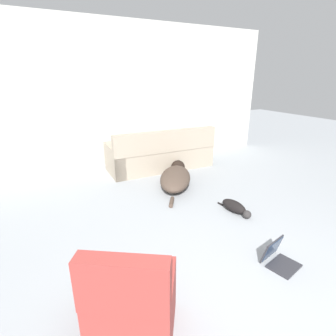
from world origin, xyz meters
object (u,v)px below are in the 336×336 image
couch (161,155)px  side_chair (133,304)px  dog (176,177)px  cat (235,207)px  laptop_open (277,256)px

couch → side_chair: bearing=62.5°
couch → dog: size_ratio=1.52×
cat → couch: bearing=174.8°
cat → laptop_open: bearing=-26.3°
couch → side_chair: side_chair is taller
cat → laptop_open: laptop_open is taller
couch → side_chair: (-1.73, -3.16, 0.02)m
couch → side_chair: size_ratio=2.51×
side_chair → couch: bearing=-86.0°
dog → laptop_open: 2.19m
dog → laptop_open: (-0.05, -2.19, -0.06)m
dog → side_chair: side_chair is taller
dog → cat: (0.26, -1.21, -0.06)m
dog → laptop_open: bearing=-148.0°
dog → side_chair: size_ratio=1.65×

